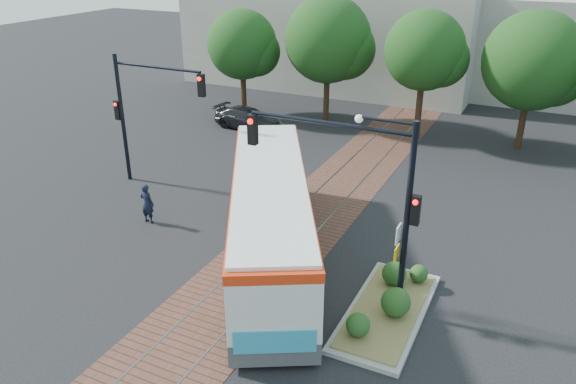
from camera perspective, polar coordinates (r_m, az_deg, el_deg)
name	(u,v)px	position (r m, az deg, el deg)	size (l,w,h in m)	color
ground	(265,263)	(20.31, -2.37, -7.23)	(120.00, 120.00, 0.00)	black
trackbed	(310,217)	(23.45, 2.21, -2.59)	(3.60, 40.00, 0.02)	brown
tree_row	(421,52)	(32.90, 13.35, 13.65)	(26.40, 5.60, 7.67)	#382314
warehouses	(436,37)	(45.33, 14.77, 15.00)	(40.00, 13.00, 8.00)	#ADA899
city_bus	(270,213)	(19.82, -1.83, -2.16)	(7.92, 11.70, 3.20)	#494A4C
traffic_island	(389,304)	(17.97, 10.20, -11.09)	(2.20, 5.20, 1.13)	gray
signal_pole_main	(367,184)	(16.38, 8.07, 0.82)	(5.49, 0.46, 6.00)	black
signal_pole_left	(140,104)	(26.27, -14.81, 8.66)	(4.99, 0.34, 6.00)	black
officer	(147,204)	(23.41, -14.11, -1.14)	(0.61, 0.40, 1.68)	black
parked_car	(248,118)	(34.43, -4.10, 7.47)	(1.78, 4.37, 1.27)	black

